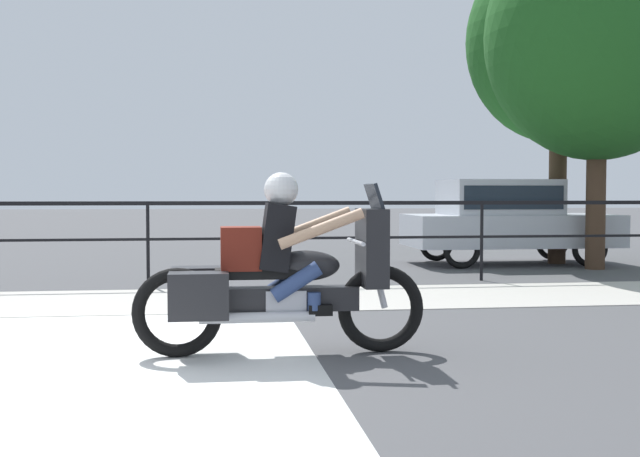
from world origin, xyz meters
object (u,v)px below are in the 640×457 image
tree_behind_car (559,42)px  parked_car (505,216)px  motorcycle (279,274)px  tree_behind_sign (598,37)px

tree_behind_car → parked_car: bearing=179.9°
parked_car → motorcycle: bearing=-119.3°
parked_car → tree_behind_car: bearing=2.8°
tree_behind_sign → tree_behind_car: size_ratio=1.02×
motorcycle → tree_behind_car: 10.63m
motorcycle → parked_car: 9.42m
parked_car → tree_behind_sign: 3.64m
motorcycle → tree_behind_sign: tree_behind_sign is taller
motorcycle → tree_behind_sign: bearing=51.2°
parked_car → tree_behind_sign: (1.23, -1.19, 3.21)m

